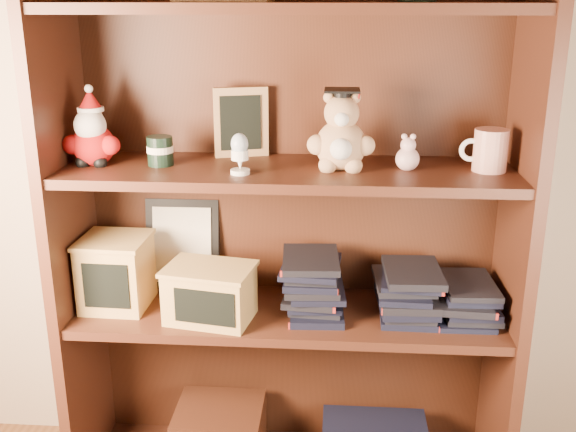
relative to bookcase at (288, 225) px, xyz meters
The scene contains 16 objects.
bookcase is the anchor object (origin of this frame).
shelf_lower 0.25m from the bookcase, 87.06° to the right, with size 1.14×0.33×0.02m.
shelf_upper 0.17m from the bookcase, 87.06° to the right, with size 1.14×0.33×0.02m.
santa_plush 0.56m from the bookcase, behind, with size 0.15×0.11×0.21m.
teachers_tin 0.39m from the bookcase, behind, with size 0.07×0.07×0.07m.
chalkboard_plaque 0.30m from the bookcase, 153.88° to the left, with size 0.14×0.10×0.19m.
egg_cup 0.28m from the bookcase, 130.96° to the right, with size 0.05×0.05×0.10m.
grad_teddy_bear 0.29m from the bookcase, 22.81° to the right, with size 0.17×0.14×0.20m.
pink_figurine 0.37m from the bookcase, ahead, with size 0.06×0.06×0.09m.
teacher_mug 0.55m from the bookcase, ahead, with size 0.12×0.08×0.10m.
certificate_frame 0.34m from the bookcase, 164.31° to the left, with size 0.21×0.05×0.26m.
treats_box 0.49m from the bookcase, behind, with size 0.19×0.19×0.20m.
pencils_box 0.28m from the bookcase, 149.44° to the right, with size 0.25×0.20×0.15m.
book_stack_left 0.17m from the bookcase, 34.10° to the right, with size 0.14×0.20×0.16m.
book_stack_mid 0.36m from the bookcase, ahead, with size 0.14×0.20×0.13m.
book_stack_right 0.51m from the bookcase, ahead, with size 0.14×0.20×0.10m.
Camera 1 is at (0.20, -0.35, 1.36)m, focal length 42.00 mm.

